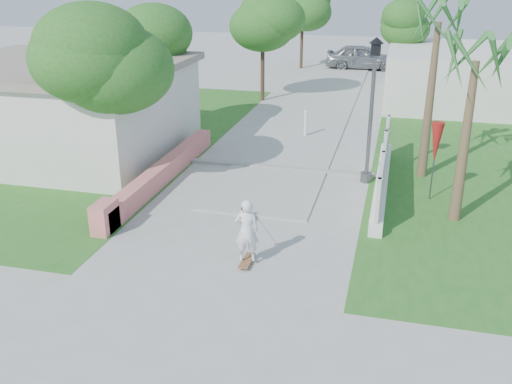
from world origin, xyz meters
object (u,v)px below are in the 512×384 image
(street_lamp, at_px, (372,106))
(skateboarder, at_px, (243,219))
(bollard, at_px, (306,123))
(parked_car, at_px, (362,57))
(dog, at_px, (244,214))
(patio_umbrella, at_px, (436,144))

(street_lamp, height_order, skateboarder, street_lamp)
(bollard, distance_m, parked_car, 16.54)
(bollard, bearing_deg, street_lamp, -59.04)
(bollard, bearing_deg, skateboarder, -89.21)
(bollard, distance_m, dog, 8.41)
(street_lamp, xyz_separation_m, parked_car, (-1.77, 21.02, -1.64))
(patio_umbrella, relative_size, dog, 3.59)
(dog, height_order, parked_car, parked_car)
(bollard, distance_m, patio_umbrella, 7.25)
(street_lamp, xyz_separation_m, patio_umbrella, (1.90, -1.00, -0.74))
(parked_car, bearing_deg, dog, 174.15)
(street_lamp, relative_size, patio_umbrella, 1.93)
(skateboarder, height_order, dog, skateboarder)
(street_lamp, height_order, parked_car, street_lamp)
(street_lamp, bearing_deg, skateboarder, -116.27)
(skateboarder, bearing_deg, dog, -92.46)
(street_lamp, relative_size, parked_car, 0.96)
(street_lamp, relative_size, skateboarder, 1.63)
(patio_umbrella, bearing_deg, bollard, 129.91)
(patio_umbrella, bearing_deg, dog, -148.93)
(bollard, bearing_deg, patio_umbrella, -50.09)
(bollard, height_order, dog, bollard)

